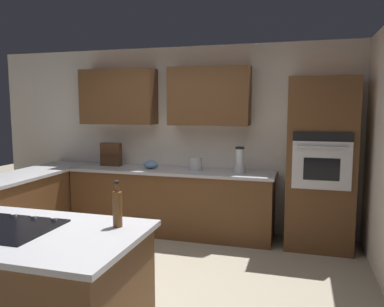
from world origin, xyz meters
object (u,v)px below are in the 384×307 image
wall_oven (320,164)px  mixing_bowl (151,164)px  cooktop (2,227)px  second_bottle (117,208)px  blender (240,162)px  spice_rack (111,154)px  kettle (196,164)px

wall_oven → mixing_bowl: wall_oven is taller
cooktop → mixing_bowl: size_ratio=3.75×
cooktop → second_bottle: 0.83m
wall_oven → cooktop: size_ratio=2.78×
blender → spice_rack: size_ratio=1.01×
blender → kettle: bearing=0.0°
wall_oven → kettle: (1.60, -0.02, -0.07)m
mixing_bowl → spice_rack: bearing=-5.8°
mixing_bowl → kettle: (-0.65, 0.00, 0.03)m
cooktop → kettle: size_ratio=4.29×
mixing_bowl → spice_rack: 0.66m
cooktop → spice_rack: (0.63, -2.82, 0.16)m
kettle → second_bottle: (-0.11, 2.50, 0.05)m
blender → second_bottle: (0.49, 2.50, -0.01)m
second_bottle → cooktop: bearing=18.0°
wall_oven → kettle: bearing=-0.6°
cooktop → second_bottle: bearing=-162.0°
kettle → second_bottle: 2.51m
wall_oven → cooktop: 3.56m
blender → mixing_bowl: size_ratio=1.67×
blender → spice_rack: (1.90, -0.07, 0.02)m
kettle → second_bottle: bearing=92.6°
mixing_bowl → spice_rack: (0.65, -0.07, 0.11)m
wall_oven → blender: (1.00, -0.02, -0.01)m
spice_rack → kettle: (-1.30, 0.07, -0.08)m
blender → kettle: blender is taller
spice_rack → second_bottle: bearing=118.8°
wall_oven → kettle: size_ratio=11.93×
cooktop → kettle: (-0.67, -2.76, 0.08)m
cooktop → mixing_bowl: bearing=-90.4°
mixing_bowl → kettle: kettle is taller
kettle → spice_rack: bearing=-2.9°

